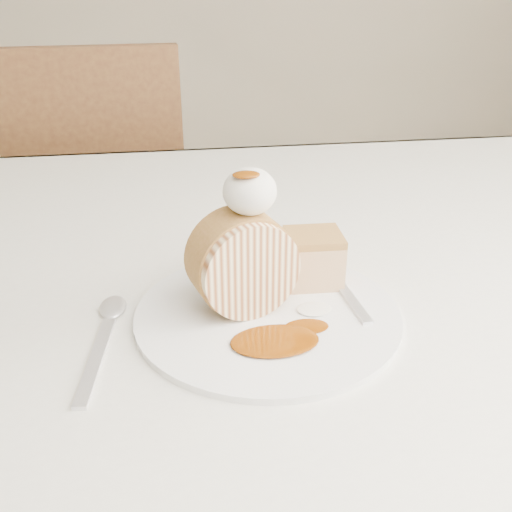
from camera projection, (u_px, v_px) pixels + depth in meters
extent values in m
cube|color=silver|center=(265.00, 259.00, 0.72)|extent=(1.40, 0.90, 0.04)
cube|color=silver|center=(229.00, 215.00, 1.17)|extent=(1.40, 0.01, 0.28)
cylinder|color=brown|center=(505.00, 315.00, 1.30)|extent=(0.06, 0.06, 0.71)
cube|color=brown|center=(97.00, 233.00, 1.48)|extent=(0.47, 0.47, 0.04)
cube|color=brown|center=(79.00, 162.00, 1.20)|extent=(0.44, 0.07, 0.46)
cylinder|color=brown|center=(170.00, 272.00, 1.79)|extent=(0.04, 0.04, 0.43)
cylinder|color=brown|center=(44.00, 284.00, 1.72)|extent=(0.04, 0.04, 0.43)
cylinder|color=brown|center=(182.00, 339.00, 1.46)|extent=(0.04, 0.04, 0.43)
cylinder|color=brown|center=(27.00, 358.00, 1.39)|extent=(0.04, 0.04, 0.43)
cylinder|color=white|center=(268.00, 314.00, 0.56)|extent=(0.27, 0.27, 0.01)
cylinder|color=#FFE8B1|center=(243.00, 263.00, 0.55)|extent=(0.11, 0.08, 0.10)
cube|color=#A2703D|center=(313.00, 261.00, 0.60)|extent=(0.06, 0.06, 0.05)
ellipsoid|color=silver|center=(250.00, 191.00, 0.52)|extent=(0.05, 0.05, 0.04)
ellipsoid|color=#6B3004|center=(246.00, 169.00, 0.50)|extent=(0.03, 0.02, 0.01)
cube|color=silver|center=(347.00, 294.00, 0.58)|extent=(0.03, 0.16, 0.00)
cube|color=silver|center=(96.00, 359.00, 0.50)|extent=(0.04, 0.16, 0.00)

